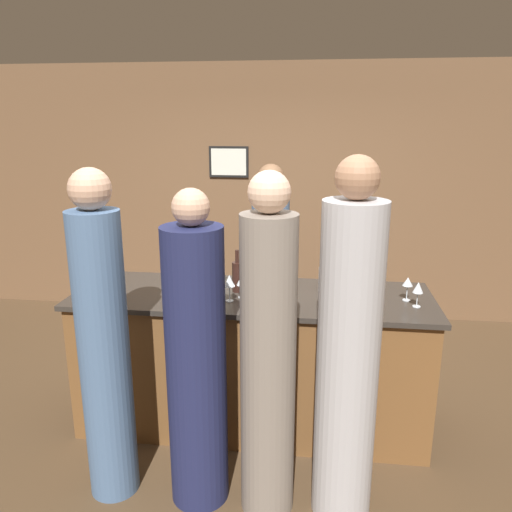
{
  "coord_description": "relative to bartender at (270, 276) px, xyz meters",
  "views": [
    {
      "loc": [
        0.44,
        -3.28,
        2.21
      ],
      "look_at": [
        0.02,
        0.1,
        1.27
      ],
      "focal_mm": 35.0,
      "sensor_mm": 36.0,
      "label": 1
    }
  ],
  "objects": [
    {
      "name": "wine_glass_0",
      "position": [
        1.06,
        -1.01,
        0.28
      ],
      "size": [
        0.07,
        0.07,
        0.17
      ],
      "color": "silver",
      "rests_on": "bar_counter"
    },
    {
      "name": "ice_bucket",
      "position": [
        0.52,
        -0.77,
        0.24
      ],
      "size": [
        0.21,
        0.21,
        0.17
      ],
      "color": "silver",
      "rests_on": "bar_counter"
    },
    {
      "name": "ground_plane",
      "position": [
        -0.04,
        -0.89,
        -0.87
      ],
      "size": [
        14.0,
        14.0,
        0.0
      ],
      "primitive_type": "plane",
      "color": "#4C3823"
    },
    {
      "name": "guest_1",
      "position": [
        0.16,
        -1.72,
        0.06
      ],
      "size": [
        0.31,
        0.31,
        1.97
      ],
      "color": "gray",
      "rests_on": "ground_plane"
    },
    {
      "name": "guest_3",
      "position": [
        -0.25,
        -1.69,
        0.0
      ],
      "size": [
        0.34,
        0.34,
        1.87
      ],
      "color": "#1E234C",
      "rests_on": "ground_plane"
    },
    {
      "name": "bar_counter",
      "position": [
        -0.04,
        -0.89,
        -0.36
      ],
      "size": [
        2.52,
        0.81,
        1.02
      ],
      "color": "brown",
      "rests_on": "ground_plane"
    },
    {
      "name": "bartender",
      "position": [
        0.0,
        0.0,
        0.0
      ],
      "size": [
        0.32,
        0.32,
        1.85
      ],
      "rotation": [
        0.0,
        0.0,
        3.14
      ],
      "color": "#4C6B93",
      "rests_on": "ground_plane"
    },
    {
      "name": "wine_glass_2",
      "position": [
        -0.54,
        -1.05,
        0.27
      ],
      "size": [
        0.07,
        0.07,
        0.16
      ],
      "color": "silver",
      "rests_on": "bar_counter"
    },
    {
      "name": "wine_glass_5",
      "position": [
        -0.3,
        -1.1,
        0.27
      ],
      "size": [
        0.07,
        0.07,
        0.16
      ],
      "color": "silver",
      "rests_on": "bar_counter"
    },
    {
      "name": "wine_bottle_0",
      "position": [
        -0.15,
        -0.85,
        0.26
      ],
      "size": [
        0.07,
        0.07,
        0.31
      ],
      "color": "black",
      "rests_on": "bar_counter"
    },
    {
      "name": "wine_glass_3",
      "position": [
        1.02,
        -0.89,
        0.28
      ],
      "size": [
        0.07,
        0.07,
        0.16
      ],
      "color": "silver",
      "rests_on": "bar_counter"
    },
    {
      "name": "wine_glass_1",
      "position": [
        -0.17,
        -1.06,
        0.29
      ],
      "size": [
        0.07,
        0.07,
        0.18
      ],
      "color": "silver",
      "rests_on": "bar_counter"
    },
    {
      "name": "wine_glass_4",
      "position": [
        -0.1,
        -0.98,
        0.27
      ],
      "size": [
        0.07,
        0.07,
        0.16
      ],
      "color": "silver",
      "rests_on": "bar_counter"
    },
    {
      "name": "guest_0",
      "position": [
        -0.79,
        -1.7,
        0.07
      ],
      "size": [
        0.29,
        0.29,
        1.97
      ],
      "color": "#4C6B93",
      "rests_on": "ground_plane"
    },
    {
      "name": "back_wall",
      "position": [
        -0.04,
        1.38,
        0.53
      ],
      "size": [
        8.0,
        0.08,
        2.8
      ],
      "color": "brown",
      "rests_on": "ground_plane"
    },
    {
      "name": "wine_bottle_1",
      "position": [
        -0.31,
        -0.74,
        0.26
      ],
      "size": [
        0.07,
        0.07,
        0.29
      ],
      "color": "#19381E",
      "rests_on": "bar_counter"
    },
    {
      "name": "guest_2",
      "position": [
        0.59,
        -1.69,
        0.09
      ],
      "size": [
        0.34,
        0.34,
        2.04
      ],
      "color": "#B2B2B7",
      "rests_on": "ground_plane"
    }
  ]
}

